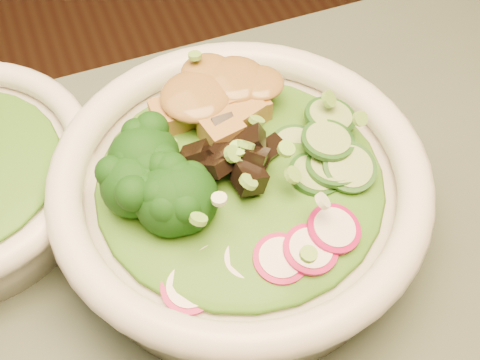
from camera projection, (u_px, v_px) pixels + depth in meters
name	position (u px, v px, depth m)	size (l,w,h in m)	color
salad_bowl	(240.00, 196.00, 0.54)	(0.30, 0.30, 0.08)	silver
lettuce_bed	(240.00, 179.00, 0.52)	(0.23, 0.23, 0.03)	#296114
broccoli_florets	(151.00, 191.00, 0.49)	(0.09, 0.08, 0.05)	black
radish_slices	(278.00, 253.00, 0.48)	(0.12, 0.04, 0.02)	#A00C47
cucumber_slices	(328.00, 146.00, 0.53)	(0.08, 0.08, 0.04)	#89A65C
mushroom_heap	(234.00, 153.00, 0.52)	(0.08, 0.08, 0.04)	black
tofu_cubes	(215.00, 104.00, 0.55)	(0.10, 0.07, 0.04)	olive
peanut_sauce	(214.00, 91.00, 0.54)	(0.08, 0.06, 0.02)	brown
scallion_garnish	(240.00, 157.00, 0.50)	(0.22, 0.22, 0.03)	#6FAC3C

